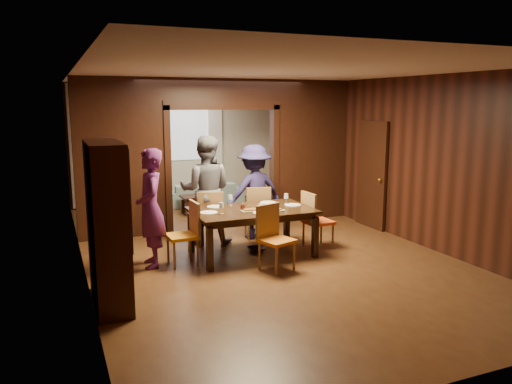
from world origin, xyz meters
name	(u,v)px	position (x,y,z in m)	size (l,w,h in m)	color
floor	(254,248)	(0.00, 0.00, 0.00)	(9.00, 9.00, 0.00)	#4E2916
ceiling	(254,74)	(0.00, 0.00, 2.90)	(5.50, 9.00, 0.02)	silver
room_walls	(218,150)	(0.00, 1.89, 1.51)	(5.52, 9.01, 2.90)	black
person_purple	(151,208)	(-1.78, -0.27, 0.89)	(0.65, 0.43, 1.79)	#581E57
person_grey	(206,190)	(-0.65, 0.63, 0.95)	(0.92, 0.72, 1.89)	#54535A
person_navy	(254,192)	(0.27, 0.65, 0.85)	(1.10, 0.63, 1.71)	#211B45
sofa	(203,194)	(0.24, 3.85, 0.28)	(1.89, 0.74, 0.55)	#8AB2B5
serving_bowl	(256,205)	(-0.04, -0.19, 0.80)	(0.30, 0.30, 0.07)	black
dining_table	(252,232)	(-0.17, -0.32, 0.38)	(1.92, 1.19, 0.76)	black
coffee_table	(199,204)	(-0.09, 3.02, 0.20)	(0.80, 0.50, 0.40)	black
chair_left	(182,234)	(-1.34, -0.39, 0.48)	(0.44, 0.44, 0.97)	orange
chair_right	(318,220)	(1.03, -0.37, 0.48)	(0.44, 0.44, 0.97)	#E94A15
chair_far_l	(211,218)	(-0.60, 0.49, 0.48)	(0.44, 0.44, 0.97)	red
chair_far_r	(257,212)	(0.30, 0.61, 0.48)	(0.44, 0.44, 0.97)	#E55C15
chair_near	(277,239)	(-0.12, -1.17, 0.48)	(0.44, 0.44, 0.97)	#BF5E12
hutch	(107,225)	(-2.53, -1.50, 1.00)	(0.40, 1.20, 2.00)	black
door_right	(372,175)	(2.70, 0.50, 1.05)	(0.06, 0.90, 2.10)	black
window_far	(185,133)	(0.00, 4.44, 1.70)	(1.20, 0.03, 1.30)	silver
curtain_left	(156,153)	(-0.75, 4.40, 1.25)	(0.35, 0.06, 2.40)	white
curtain_right	(215,151)	(0.75, 4.40, 1.25)	(0.35, 0.06, 2.40)	white
plate_left	(209,212)	(-0.89, -0.32, 0.77)	(0.27, 0.27, 0.01)	white
plate_far_l	(215,207)	(-0.67, 0.06, 0.77)	(0.27, 0.27, 0.01)	silver
plate_far_r	(268,202)	(0.28, 0.04, 0.77)	(0.27, 0.27, 0.01)	white
plate_right	(293,205)	(0.57, -0.30, 0.77)	(0.27, 0.27, 0.01)	white
plate_near	(262,213)	(-0.15, -0.66, 0.77)	(0.27, 0.27, 0.01)	silver
platter_a	(250,210)	(-0.25, -0.45, 0.78)	(0.30, 0.20, 0.04)	slate
platter_b	(274,210)	(0.11, -0.58, 0.78)	(0.30, 0.20, 0.04)	gray
wineglass_left	(221,208)	(-0.74, -0.47, 0.85)	(0.08, 0.08, 0.18)	silver
wineglass_far	(230,200)	(-0.39, 0.08, 0.85)	(0.08, 0.08, 0.18)	silver
wineglass_right	(286,199)	(0.51, -0.17, 0.85)	(0.08, 0.08, 0.18)	white
tumbler	(261,208)	(-0.14, -0.62, 0.83)	(0.07, 0.07, 0.14)	white
condiment_jar	(243,207)	(-0.34, -0.35, 0.82)	(0.08, 0.08, 0.11)	#502212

